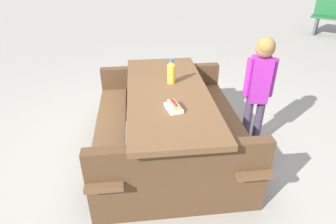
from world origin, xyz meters
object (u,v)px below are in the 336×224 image
object	(u,v)px
picnic_table	(168,119)
hotdog_tray	(174,106)
soda_bottle	(172,72)
child_in_coat	(260,80)

from	to	relation	value
picnic_table	hotdog_tray	distance (m)	0.49
soda_bottle	hotdog_tray	bearing A→B (deg)	10.50
soda_bottle	child_in_coat	distance (m)	0.88
soda_bottle	picnic_table	bearing A→B (deg)	-1.39
hotdog_tray	picnic_table	bearing A→B (deg)	-162.95
picnic_table	child_in_coat	world-z (taller)	child_in_coat
soda_bottle	hotdog_tray	distance (m)	0.55
soda_bottle	hotdog_tray	size ratio (longest dim) A/B	1.16
picnic_table	child_in_coat	xyz separation A→B (m)	(-0.35, 0.87, 0.33)
picnic_table	child_in_coat	distance (m)	0.99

